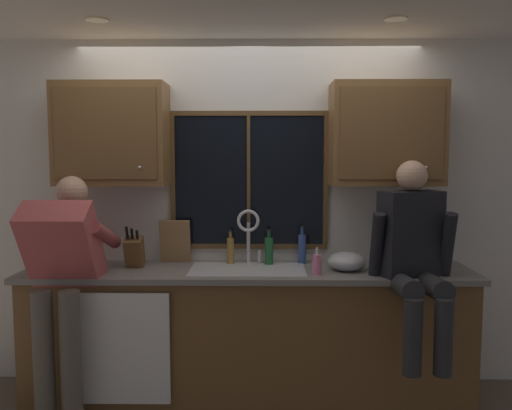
{
  "coord_description": "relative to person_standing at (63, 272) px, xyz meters",
  "views": [
    {
      "loc": [
        0.11,
        -3.97,
        1.73
      ],
      "look_at": [
        0.06,
        -0.3,
        1.37
      ],
      "focal_mm": 37.56,
      "sensor_mm": 36.0,
      "label": 1
    }
  ],
  "objects": [
    {
      "name": "sink",
      "position": [
        1.18,
        0.32,
        -0.14
      ],
      "size": [
        0.8,
        0.46,
        0.21
      ],
      "color": "#B7B7BC",
      "rests_on": "lower_cabinet_run"
    },
    {
      "name": "window_frame_bottom",
      "position": [
        1.18,
        0.6,
        0.07
      ],
      "size": [
        1.17,
        0.02,
        0.04
      ],
      "primitive_type": "cube",
      "color": "brown"
    },
    {
      "name": "person_sitting_on_counter",
      "position": [
        2.25,
        0.05,
        0.14
      ],
      "size": [
        0.54,
        0.65,
        1.26
      ],
      "color": "#262628",
      "rests_on": "countertop"
    },
    {
      "name": "bottle_green_glass",
      "position": [
        1.05,
        0.51,
        0.06
      ],
      "size": [
        0.05,
        0.05,
        0.25
      ],
      "color": "olive",
      "rests_on": "countertop"
    },
    {
      "name": "upper_cabinet_right",
      "position": [
        2.15,
        0.45,
        0.89
      ],
      "size": [
        0.78,
        0.36,
        0.72
      ],
      "color": "brown"
    },
    {
      "name": "cutting_board",
      "position": [
        0.64,
        0.54,
        0.11
      ],
      "size": [
        0.22,
        0.09,
        0.32
      ],
      "primitive_type": "cube",
      "rotation": [
        0.21,
        0.0,
        0.0
      ],
      "color": "#997047",
      "rests_on": "countertop"
    },
    {
      "name": "knife_block",
      "position": [
        0.37,
        0.37,
        0.06
      ],
      "size": [
        0.12,
        0.18,
        0.32
      ],
      "color": "brown",
      "rests_on": "countertop"
    },
    {
      "name": "window_glass",
      "position": [
        1.18,
        0.61,
        0.56
      ],
      "size": [
        1.1,
        0.02,
        0.95
      ],
      "primitive_type": "cube",
      "color": "black"
    },
    {
      "name": "lower_cabinet_run",
      "position": [
        1.18,
        0.33,
        -0.53
      ],
      "size": [
        3.06,
        0.58,
        0.88
      ],
      "primitive_type": "cube",
      "color": "brown",
      "rests_on": "floor"
    },
    {
      "name": "countertop",
      "position": [
        1.18,
        0.31,
        -0.07
      ],
      "size": [
        3.12,
        0.62,
        0.04
      ],
      "primitive_type": "cube",
      "color": "slate",
      "rests_on": "lower_cabinet_run"
    },
    {
      "name": "window_mullion_center",
      "position": [
        1.18,
        0.6,
        0.56
      ],
      "size": [
        0.02,
        0.02,
        0.95
      ],
      "primitive_type": "cube",
      "color": "brown"
    },
    {
      "name": "ceiling_downlight_right",
      "position": [
        2.09,
        0.02,
        1.58
      ],
      "size": [
        0.14,
        0.14,
        0.01
      ],
      "primitive_type": "cylinder",
      "color": "#FFEAB2"
    },
    {
      "name": "faucet",
      "position": [
        1.19,
        0.5,
        0.21
      ],
      "size": [
        0.18,
        0.09,
        0.4
      ],
      "color": "silver",
      "rests_on": "countertop"
    },
    {
      "name": "ceiling_downlight_left",
      "position": [
        0.26,
        0.02,
        1.58
      ],
      "size": [
        0.14,
        0.14,
        0.01
      ],
      "primitive_type": "cylinder",
      "color": "#FFEAB2"
    },
    {
      "name": "back_wall",
      "position": [
        1.18,
        0.68,
        0.31
      ],
      "size": [
        5.46,
        0.12,
        2.55
      ],
      "primitive_type": "cube",
      "color": "silver",
      "rests_on": "floor"
    },
    {
      "name": "bottle_tall_clear",
      "position": [
        1.33,
        0.49,
        0.06
      ],
      "size": [
        0.06,
        0.06,
        0.26
      ],
      "color": "#1E592D",
      "rests_on": "countertop"
    },
    {
      "name": "dishwasher_front",
      "position": [
        0.38,
        0.01,
        -0.51
      ],
      "size": [
        0.6,
        0.02,
        0.74
      ],
      "primitive_type": "cube",
      "color": "white"
    },
    {
      "name": "mixing_bowl",
      "position": [
        1.86,
        0.3,
        0.01
      ],
      "size": [
        0.26,
        0.26,
        0.13
      ],
      "primitive_type": "ellipsoid",
      "color": "#B7B7BC",
      "rests_on": "countertop"
    },
    {
      "name": "upper_cabinet_left",
      "position": [
        0.21,
        0.45,
        0.89
      ],
      "size": [
        0.78,
        0.36,
        0.72
      ],
      "color": "brown"
    },
    {
      "name": "window_frame_left",
      "position": [
        0.61,
        0.6,
        0.56
      ],
      "size": [
        0.03,
        0.02,
        0.95
      ],
      "primitive_type": "cube",
      "color": "brown"
    },
    {
      "name": "window_frame_top",
      "position": [
        1.18,
        0.6,
        1.05
      ],
      "size": [
        1.17,
        0.02,
        0.04
      ],
      "primitive_type": "cube",
      "color": "brown"
    },
    {
      "name": "person_standing",
      "position": [
        0.0,
        0.0,
        0.0
      ],
      "size": [
        0.53,
        0.68,
        1.58
      ],
      "color": "#595147",
      "rests_on": "floor"
    },
    {
      "name": "soap_dispenser",
      "position": [
        1.64,
        0.16,
        0.03
      ],
      "size": [
        0.06,
        0.07,
        0.19
      ],
      "color": "pink",
      "rests_on": "countertop"
    },
    {
      "name": "bottle_amber_small",
      "position": [
        1.57,
        0.54,
        0.07
      ],
      "size": [
        0.06,
        0.06,
        0.28
      ],
      "color": "#334C8C",
      "rests_on": "countertop"
    },
    {
      "name": "window_frame_right",
      "position": [
        1.75,
        0.6,
        0.56
      ],
      "size": [
        0.03,
        0.02,
        0.95
      ],
      "primitive_type": "cube",
      "color": "brown"
    }
  ]
}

